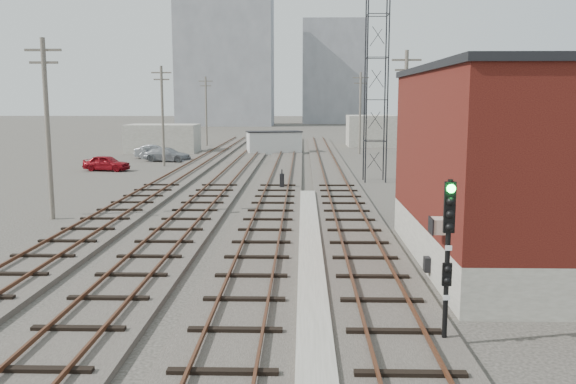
{
  "coord_description": "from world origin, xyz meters",
  "views": [
    {
      "loc": [
        0.2,
        -10.06,
        5.99
      ],
      "look_at": [
        -0.42,
        14.97,
        2.2
      ],
      "focal_mm": 38.0,
      "sensor_mm": 36.0,
      "label": 1
    }
  ],
  "objects_px": {
    "signal_mast": "(448,249)",
    "switch_stand": "(282,181)",
    "car_red": "(107,163)",
    "car_silver": "(155,152)",
    "car_grey": "(167,154)",
    "site_trailer": "(274,142)"
  },
  "relations": [
    {
      "from": "car_red",
      "to": "car_grey",
      "type": "bearing_deg",
      "value": -12.42
    },
    {
      "from": "site_trailer",
      "to": "car_red",
      "type": "xyz_separation_m",
      "value": [
        -13.48,
        -16.95,
        -0.61
      ]
    },
    {
      "from": "car_silver",
      "to": "car_grey",
      "type": "distance_m",
      "value": 3.86
    },
    {
      "from": "switch_stand",
      "to": "car_silver",
      "type": "height_order",
      "value": "switch_stand"
    },
    {
      "from": "signal_mast",
      "to": "car_grey",
      "type": "xyz_separation_m",
      "value": [
        -16.84,
        44.97,
        -1.75
      ]
    },
    {
      "from": "signal_mast",
      "to": "car_silver",
      "type": "relative_size",
      "value": 0.98
    },
    {
      "from": "switch_stand",
      "to": "site_trailer",
      "type": "height_order",
      "value": "site_trailer"
    },
    {
      "from": "site_trailer",
      "to": "car_grey",
      "type": "height_order",
      "value": "site_trailer"
    },
    {
      "from": "signal_mast",
      "to": "switch_stand",
      "type": "height_order",
      "value": "signal_mast"
    },
    {
      "from": "car_grey",
      "to": "signal_mast",
      "type": "bearing_deg",
      "value": -148.2
    },
    {
      "from": "switch_stand",
      "to": "car_grey",
      "type": "distance_m",
      "value": 22.31
    },
    {
      "from": "switch_stand",
      "to": "car_red",
      "type": "xyz_separation_m",
      "value": [
        -15.32,
        10.72,
        0.06
      ]
    },
    {
      "from": "switch_stand",
      "to": "car_silver",
      "type": "relative_size",
      "value": 0.31
    },
    {
      "from": "site_trailer",
      "to": "switch_stand",
      "type": "bearing_deg",
      "value": -98.92
    },
    {
      "from": "site_trailer",
      "to": "signal_mast",
      "type": "bearing_deg",
      "value": -95.57
    },
    {
      "from": "switch_stand",
      "to": "car_red",
      "type": "relative_size",
      "value": 0.33
    },
    {
      "from": "signal_mast",
      "to": "site_trailer",
      "type": "xyz_separation_m",
      "value": [
        -6.76,
        53.78,
        -1.16
      ]
    },
    {
      "from": "car_red",
      "to": "car_silver",
      "type": "bearing_deg",
      "value": 3.32
    },
    {
      "from": "car_red",
      "to": "car_grey",
      "type": "relative_size",
      "value": 0.83
    },
    {
      "from": "switch_stand",
      "to": "site_trailer",
      "type": "xyz_separation_m",
      "value": [
        -1.84,
        27.67,
        0.67
      ]
    },
    {
      "from": "signal_mast",
      "to": "car_grey",
      "type": "height_order",
      "value": "signal_mast"
    },
    {
      "from": "car_red",
      "to": "site_trailer",
      "type": "bearing_deg",
      "value": -28.24
    }
  ]
}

